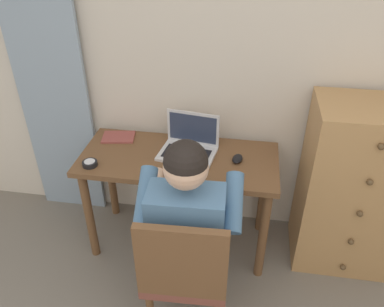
# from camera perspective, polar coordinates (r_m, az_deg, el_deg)

# --- Properties ---
(wall_back) EXTENTS (4.80, 0.05, 2.50)m
(wall_back) POSITION_cam_1_polar(r_m,az_deg,el_deg) (2.42, 11.67, 13.47)
(wall_back) COLOR beige
(wall_back) RESTS_ON ground_plane
(curtain_panel) EXTENTS (0.49, 0.03, 2.21)m
(curtain_panel) POSITION_cam_1_polar(r_m,az_deg,el_deg) (2.74, -20.46, 11.10)
(curtain_panel) COLOR #8EA3B7
(curtain_panel) RESTS_ON ground_plane
(desk) EXTENTS (1.23, 0.54, 0.72)m
(desk) POSITION_cam_1_polar(r_m,az_deg,el_deg) (2.45, -1.94, -2.73)
(desk) COLOR brown
(desk) RESTS_ON ground_plane
(dresser) EXTENTS (0.61, 0.48, 1.12)m
(dresser) POSITION_cam_1_polar(r_m,az_deg,el_deg) (2.58, 22.63, -4.76)
(dresser) COLOR tan
(dresser) RESTS_ON ground_plane
(chair) EXTENTS (0.44, 0.42, 0.89)m
(chair) POSITION_cam_1_polar(r_m,az_deg,el_deg) (2.00, -1.07, -16.94)
(chair) COLOR brown
(chair) RESTS_ON ground_plane
(person_seated) EXTENTS (0.54, 0.60, 1.21)m
(person_seated) POSITION_cam_1_polar(r_m,az_deg,el_deg) (2.00, -0.41, -9.56)
(person_seated) COLOR #33384C
(person_seated) RESTS_ON ground_plane
(laptop) EXTENTS (0.37, 0.30, 0.24)m
(laptop) POSITION_cam_1_polar(r_m,az_deg,el_deg) (2.41, -0.43, 1.30)
(laptop) COLOR silver
(laptop) RESTS_ON desk
(computer_mouse) EXTENTS (0.08, 0.11, 0.03)m
(computer_mouse) POSITION_cam_1_polar(r_m,az_deg,el_deg) (2.35, 6.74, -0.77)
(computer_mouse) COLOR black
(computer_mouse) RESTS_ON desk
(desk_clock) EXTENTS (0.09, 0.09, 0.03)m
(desk_clock) POSITION_cam_1_polar(r_m,az_deg,el_deg) (2.38, -14.90, -1.43)
(desk_clock) COLOR black
(desk_clock) RESTS_ON desk
(notebook_pad) EXTENTS (0.23, 0.18, 0.01)m
(notebook_pad) POSITION_cam_1_polar(r_m,az_deg,el_deg) (2.62, -10.83, 2.41)
(notebook_pad) COLOR #994742
(notebook_pad) RESTS_ON desk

